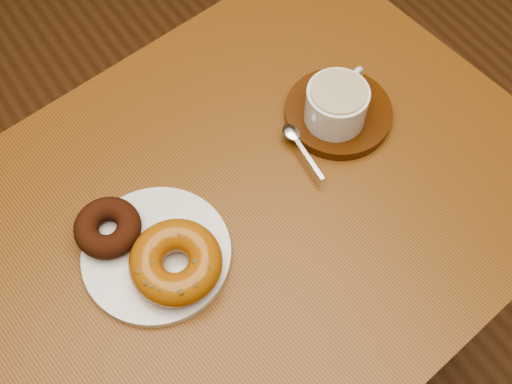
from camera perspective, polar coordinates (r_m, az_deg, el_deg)
cafe_table at (r=1.03m, az=-0.92°, el=-4.72°), size 0.96×0.76×0.84m
donut_plate at (r=0.88m, az=-8.82°, el=-5.47°), size 0.24×0.24×0.01m
donut_cinnamon at (r=0.89m, az=-13.05°, el=-3.10°), size 0.11×0.11×0.03m
donut_caramel at (r=0.84m, az=-7.15°, el=-6.21°), size 0.16×0.16×0.05m
saucer at (r=1.00m, az=7.31°, el=6.99°), size 0.17×0.17×0.02m
coffee_cup at (r=0.95m, az=7.22°, el=7.80°), size 0.12×0.09×0.06m
teaspoon at (r=0.95m, az=3.45°, el=4.88°), size 0.03×0.11×0.01m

